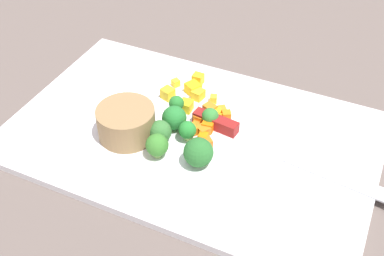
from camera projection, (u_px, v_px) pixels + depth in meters
The scene contains 32 objects.
ground_plane at pixel (192, 139), 0.75m from camera, with size 4.00×4.00×0.00m, color #5D514B.
cutting_board at pixel (192, 136), 0.74m from camera, with size 0.55×0.35×0.01m, color white.
prep_bowl at pixel (126, 122), 0.72m from camera, with size 0.09×0.09×0.05m, color olive.
chef_knife at pixel (254, 139), 0.72m from camera, with size 0.33×0.06×0.02m.
carrot_dice_0 at pixel (208, 126), 0.74m from camera, with size 0.02×0.02×0.02m, color orange.
carrot_dice_1 at pixel (203, 137), 0.72m from camera, with size 0.01×0.01×0.01m, color orange.
carrot_dice_2 at pixel (196, 124), 0.75m from camera, with size 0.01×0.01×0.01m, color orange.
carrot_dice_3 at pixel (226, 115), 0.76m from camera, with size 0.01×0.01×0.01m, color orange.
carrot_dice_4 at pixel (209, 117), 0.76m from camera, with size 0.01×0.01×0.01m, color orange.
carrot_dice_5 at pixel (201, 119), 0.75m from camera, with size 0.02×0.02×0.01m, color orange.
carrot_dice_6 at pixel (206, 142), 0.71m from camera, with size 0.02×0.02×0.01m, color orange.
carrot_dice_7 at pixel (194, 129), 0.74m from camera, with size 0.01×0.02×0.01m, color orange.
carrot_dice_8 at pixel (222, 110), 0.77m from camera, with size 0.01×0.01×0.01m, color orange.
carrot_dice_9 at pixel (215, 115), 0.76m from camera, with size 0.01×0.01×0.01m, color orange.
carrot_dice_10 at pixel (203, 130), 0.73m from camera, with size 0.02×0.02×0.01m, color orange.
carrot_dice_11 at pixel (215, 119), 0.75m from camera, with size 0.02×0.02×0.02m, color orange.
carrot_dice_12 at pixel (210, 109), 0.77m from camera, with size 0.02×0.02×0.02m, color orange.
pepper_dice_0 at pixel (216, 113), 0.77m from camera, with size 0.01×0.02×0.01m, color yellow.
pepper_dice_1 at pixel (168, 93), 0.80m from camera, with size 0.02×0.02×0.02m, color yellow.
pepper_dice_2 at pixel (193, 88), 0.81m from camera, with size 0.02×0.02×0.02m, color yellow.
pepper_dice_3 at pixel (214, 99), 0.79m from camera, with size 0.01×0.01×0.01m, color yellow.
pepper_dice_4 at pixel (176, 83), 0.83m from camera, with size 0.01×0.01×0.01m, color yellow.
pepper_dice_5 at pixel (198, 94), 0.80m from camera, with size 0.02×0.02×0.02m, color yellow.
pepper_dice_6 at pixel (186, 106), 0.78m from camera, with size 0.02×0.02×0.02m, color yellow.
pepper_dice_7 at pixel (198, 79), 0.83m from camera, with size 0.02×0.02×0.02m, color yellow.
broccoli_floret_0 at pixel (187, 130), 0.72m from camera, with size 0.03×0.03×0.03m.
broccoli_floret_1 at pixel (173, 120), 0.73m from camera, with size 0.04×0.04×0.04m.
broccoli_floret_2 at pixel (198, 153), 0.68m from camera, with size 0.04×0.04×0.04m.
broccoli_floret_3 at pixel (157, 145), 0.69m from camera, with size 0.03×0.03×0.04m.
broccoli_floret_4 at pixel (176, 104), 0.76m from camera, with size 0.02×0.02×0.03m.
broccoli_floret_5 at pixel (160, 132), 0.71m from camera, with size 0.03×0.03×0.04m.
broccoli_floret_6 at pixel (210, 117), 0.74m from camera, with size 0.03×0.03×0.03m.
Camera 1 is at (-0.23, 0.50, 0.51)m, focal length 45.09 mm.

